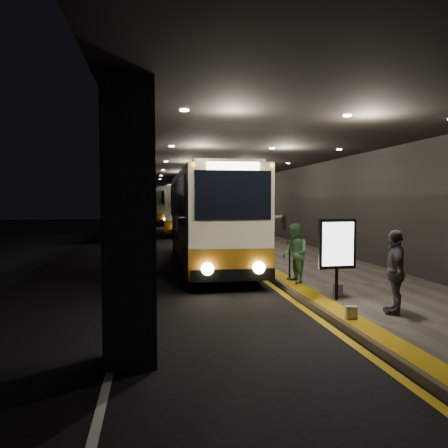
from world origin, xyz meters
TOP-DOWN VIEW (x-y plane):
  - ground at (0.00, 0.00)m, footprint 90.00×90.00m
  - lane_line_white at (-1.80, 5.00)m, footprint 0.12×50.00m
  - kerb_stripe_yellow at (2.35, 5.00)m, footprint 0.18×50.00m
  - sidewalk at (4.75, 5.00)m, footprint 4.50×50.00m
  - tactile_strip at (2.85, 5.00)m, footprint 0.50×50.00m
  - terminal_wall at (7.00, 5.00)m, footprint 0.10×50.00m
  - support_columns at (-1.50, 4.00)m, footprint 0.80×24.80m
  - canopy at (2.50, 5.00)m, footprint 9.00×50.00m
  - coach_main at (1.00, 2.32)m, footprint 2.45×11.59m
  - coach_second at (1.03, 19.08)m, footprint 2.87×11.27m
  - coach_third at (0.77, 32.78)m, footprint 3.16×12.16m
  - passenger_boarding at (2.80, 1.17)m, footprint 0.56×0.69m
  - passenger_waiting_green at (2.92, -2.83)m, footprint 0.60×0.89m
  - passenger_waiting_grey at (3.92, -6.45)m, footprint 0.88×1.17m
  - bag_polka at (3.44, -4.66)m, footprint 0.27×0.19m
  - bag_plain at (2.80, -6.76)m, footprint 0.23×0.15m
  - info_sign at (3.20, -5.12)m, footprint 0.93×0.14m
  - stanchion_post at (2.95, -2.25)m, footprint 0.05×0.05m

SIDE VIEW (x-z plane):
  - ground at x=0.00m, z-range 0.00..0.00m
  - lane_line_white at x=-1.80m, z-range 0.00..0.01m
  - kerb_stripe_yellow at x=2.35m, z-range 0.00..0.01m
  - sidewalk at x=4.75m, z-range 0.00..0.15m
  - tactile_strip at x=2.85m, z-range 0.15..0.16m
  - bag_plain at x=2.80m, z-range 0.15..0.42m
  - bag_polka at x=3.44m, z-range 0.15..0.45m
  - stanchion_post at x=2.95m, z-range 0.15..1.27m
  - passenger_boarding at x=2.80m, z-range 0.15..1.77m
  - passenger_waiting_green at x=2.92m, z-range 0.15..1.89m
  - passenger_waiting_grey at x=3.92m, z-range 0.15..1.94m
  - info_sign at x=3.20m, z-range 0.50..2.47m
  - coach_second at x=1.03m, z-range -0.07..3.44m
  - coach_main at x=1.00m, z-range -0.07..3.53m
  - coach_third at x=0.77m, z-range -0.08..3.71m
  - support_columns at x=-1.50m, z-range 0.00..4.40m
  - terminal_wall at x=7.00m, z-range 0.00..6.00m
  - canopy at x=2.50m, z-range 4.40..4.80m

